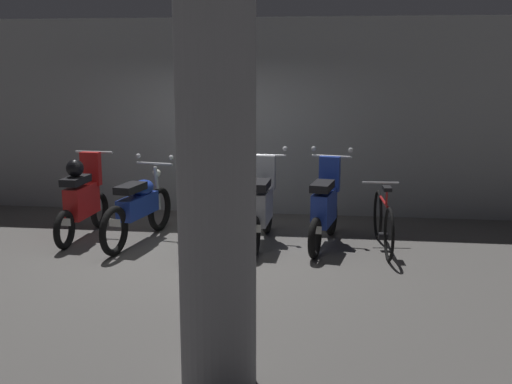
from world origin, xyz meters
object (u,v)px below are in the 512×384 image
Objects in this scene: motorbike_slot_2 at (198,209)px; motorbike_slot_4 at (325,207)px; bicycle at (383,222)px; motorbike_slot_1 at (139,207)px; motorbike_slot_3 at (262,206)px; motorbike_slot_0 at (83,198)px; support_pillar at (217,186)px.

motorbike_slot_4 reaches higher than motorbike_slot_2.
bicycle is (2.47, 0.10, -0.13)m from motorbike_slot_2.
motorbike_slot_3 is at bearing 4.13° from motorbike_slot_1.
motorbike_slot_1 is 1.15× the size of motorbike_slot_3.
motorbike_slot_0 reaches higher than motorbike_slot_2.
support_pillar is (-0.72, -3.91, 1.04)m from motorbike_slot_4.
motorbike_slot_3 is (0.85, 0.15, 0.04)m from motorbike_slot_2.
motorbike_slot_1 and motorbike_slot_2 have the same top height.
motorbike_slot_4 is at bearing 0.45° from motorbike_slot_0.
motorbike_slot_3 reaches higher than motorbike_slot_0.
motorbike_slot_4 is at bearing 1.33° from motorbike_slot_3.
motorbike_slot_3 is at bearing 91.88° from support_pillar.
motorbike_slot_2 reaches higher than bicycle.
motorbike_slot_3 is (1.69, 0.12, 0.04)m from motorbike_slot_1.
motorbike_slot_3 is 0.97× the size of bicycle.
bicycle is (4.16, -0.04, -0.20)m from motorbike_slot_0.
motorbike_slot_2 is at bearing -4.68° from motorbike_slot_0.
bicycle is at bearing 2.26° from motorbike_slot_2.
motorbike_slot_0 is 1.70m from motorbike_slot_2.
motorbike_slot_3 reaches higher than motorbike_slot_1.
motorbike_slot_4 is (1.70, 0.17, 0.04)m from motorbike_slot_2.
motorbike_slot_1 is 1.12× the size of bicycle.
motorbike_slot_2 is 1.13× the size of bicycle.
bicycle is (3.31, 0.07, -0.13)m from motorbike_slot_1.
motorbike_slot_3 and motorbike_slot_4 have the same top height.
motorbike_slot_4 is (2.54, 0.14, 0.04)m from motorbike_slot_1.
motorbike_slot_3 is at bearing 178.32° from bicycle.
motorbike_slot_2 is 0.86m from motorbike_slot_3.
motorbike_slot_0 is 0.87× the size of motorbike_slot_1.
support_pillar is (1.82, -3.77, 1.07)m from motorbike_slot_1.
bicycle is at bearing 1.29° from motorbike_slot_1.
motorbike_slot_3 is 0.85m from motorbike_slot_4.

